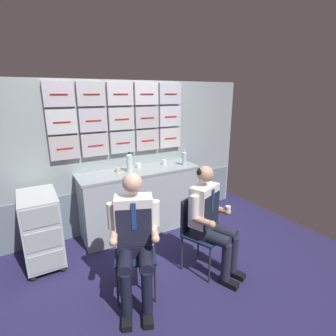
{
  "coord_description": "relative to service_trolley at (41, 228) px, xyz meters",
  "views": [
    {
      "loc": [
        -1.19,
        -2.16,
        1.98
      ],
      "look_at": [
        0.26,
        0.4,
        1.12
      ],
      "focal_mm": 27.67,
      "sensor_mm": 36.0,
      "label": 1
    }
  ],
  "objects": [
    {
      "name": "folding_chair_left",
      "position": [
        0.81,
        -0.88,
        0.05
      ],
      "size": [
        0.52,
        0.52,
        0.85
      ],
      "color": "#2D2D33",
      "rests_on": "ground"
    },
    {
      "name": "paper_cup_tan",
      "position": [
        1.78,
        0.26,
        0.5
      ],
      "size": [
        0.07,
        0.07,
        0.08
      ],
      "color": "silver",
      "rests_on": "galley_counter"
    },
    {
      "name": "service_trolley",
      "position": [
        0.0,
        0.0,
        0.0
      ],
      "size": [
        0.4,
        0.65,
        0.88
      ],
      "color": "black",
      "rests_on": "ground"
    },
    {
      "name": "espresso_cup_small",
      "position": [
        1.37,
        0.3,
        0.49
      ],
      "size": [
        0.07,
        0.07,
        0.07
      ],
      "color": "white",
      "rests_on": "galley_counter"
    },
    {
      "name": "crew_member_left",
      "position": [
        0.75,
        -1.03,
        0.23
      ],
      "size": [
        0.55,
        0.68,
        1.27
      ],
      "color": "black",
      "rests_on": "ground"
    },
    {
      "name": "crew_member_right",
      "position": [
        1.62,
        -1.08,
        0.21
      ],
      "size": [
        0.54,
        0.66,
        1.24
      ],
      "color": "black",
      "rests_on": "ground"
    },
    {
      "name": "folding_chair_right",
      "position": [
        1.56,
        -0.92,
        0.05
      ],
      "size": [
        0.52,
        0.52,
        0.85
      ],
      "color": "#2D2D33",
      "rests_on": "ground"
    },
    {
      "name": "galley_bulkhead",
      "position": [
        1.15,
        0.45,
        0.65
      ],
      "size": [
        4.2,
        0.14,
        2.15
      ],
      "color": "#93A3A5",
      "rests_on": "ground"
    },
    {
      "name": "ground",
      "position": [
        1.14,
        -0.92,
        -0.49
      ],
      "size": [
        4.8,
        4.8,
        0.04
      ],
      "primitive_type": "cube",
      "color": "#26224D"
    },
    {
      "name": "water_bottle_clear",
      "position": [
        1.19,
        0.18,
        0.59
      ],
      "size": [
        0.08,
        0.08,
        0.28
      ],
      "color": "silver",
      "rests_on": "galley_counter"
    },
    {
      "name": "sparkling_bottle_green",
      "position": [
        2.03,
        0.09,
        0.56
      ],
      "size": [
        0.07,
        0.07,
        0.23
      ],
      "color": "silver",
      "rests_on": "galley_counter"
    },
    {
      "name": "galley_counter",
      "position": [
        1.34,
        0.17,
        -0.01
      ],
      "size": [
        1.73,
        0.53,
        0.93
      ],
      "color": "#A1ACB0",
      "rests_on": "ground"
    },
    {
      "name": "coffee_cup_white",
      "position": [
        1.04,
        0.24,
        0.49
      ],
      "size": [
        0.06,
        0.06,
        0.06
      ],
      "color": "tan",
      "rests_on": "galley_counter"
    }
  ]
}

